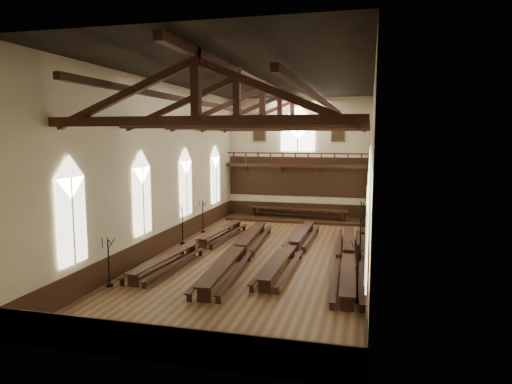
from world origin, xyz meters
TOP-DOWN VIEW (x-y plane):
  - ground at (0.00, 0.00)m, footprint 26.00×26.00m
  - room_walls at (0.00, 0.00)m, footprint 26.00×26.00m
  - wainscot_band at (0.00, 0.00)m, footprint 12.00×26.00m
  - side_windows at (-0.00, -0.00)m, footprint 11.85×19.80m
  - end_window at (0.00, 12.90)m, footprint 2.80×0.12m
  - minstrels_gallery at (0.00, 12.66)m, footprint 11.80×1.24m
  - portraits at (0.00, 12.90)m, footprint 7.75×0.09m
  - roof_trusses at (0.00, -0.00)m, footprint 11.70×25.70m
  - refectory_row_a at (-3.91, -0.23)m, footprint 1.89×13.98m
  - refectory_row_b at (-1.08, -1.02)m, footprint 1.99×14.53m
  - refectory_row_c at (1.69, 0.45)m, footprint 1.53×13.94m
  - refectory_row_d at (4.93, -0.72)m, footprint 1.70×14.07m
  - dais at (0.27, 11.40)m, footprint 11.40×2.94m
  - high_table at (0.27, 11.40)m, footprint 8.26×1.74m
  - high_chairs at (0.27, 12.19)m, footprint 6.74×0.44m
  - candelabrum_left_near at (-5.55, -7.03)m, footprint 0.66×0.70m
  - candelabrum_left_mid at (-5.55, 1.44)m, footprint 0.78×0.72m
  - candelabrum_left_far at (-5.55, 5.10)m, footprint 0.68×0.69m
  - candelabrum_right_near at (5.55, -6.28)m, footprint 0.75×0.78m
  - candelabrum_right_mid at (5.55, -1.40)m, footprint 0.83×0.87m
  - candelabrum_right_far at (5.55, 7.40)m, footprint 0.62×0.71m

SIDE VIEW (x-z plane):
  - ground at x=0.00m, z-range 0.00..0.00m
  - dais at x=0.27m, z-range 0.00..0.20m
  - refectory_row_a at x=-3.91m, z-range 0.16..0.86m
  - refectory_row_c at x=1.69m, z-range 0.16..0.86m
  - refectory_row_d at x=4.93m, z-range 0.16..0.87m
  - refectory_row_b at x=-1.08m, z-range 0.17..0.93m
  - wainscot_band at x=0.00m, z-range 0.00..1.20m
  - high_chairs at x=0.27m, z-range 0.24..1.15m
  - candelabrum_left_near at x=-5.55m, z-range -0.45..1.85m
  - candelabrum_right_far at x=5.55m, z-range -0.45..1.86m
  - candelabrum_left_far at x=-5.55m, z-range -0.46..1.87m
  - candelabrum_left_mid at x=-5.55m, z-range -0.50..2.06m
  - candelabrum_right_near at x=5.55m, z-range -0.51..2.09m
  - high_table at x=0.27m, z-range 0.46..1.23m
  - candelabrum_right_mid at x=5.55m, z-range -0.56..2.31m
  - side_windows at x=0.00m, z-range 1.49..5.99m
  - minstrels_gallery at x=0.00m, z-range 2.06..5.76m
  - room_walls at x=0.00m, z-range -6.54..19.46m
  - portraits at x=0.00m, z-range 6.38..7.82m
  - end_window at x=0.00m, z-range 5.32..9.12m
  - roof_trusses at x=0.00m, z-range 6.82..9.62m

